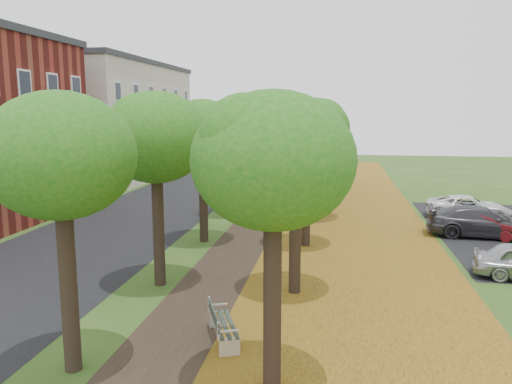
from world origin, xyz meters
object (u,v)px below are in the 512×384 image
at_px(car_red, 482,225).
at_px(car_white, 468,207).
at_px(bench, 222,324).
at_px(car_grey, 481,222).

relative_size(car_red, car_white, 0.80).
height_order(bench, car_red, car_red).
bearing_deg(bench, car_red, -59.91).
xyz_separation_m(bench, car_white, (10.49, 17.36, 0.17)).
bearing_deg(car_white, car_red, -178.95).
xyz_separation_m(bench, car_grey, (10.03, 13.01, 0.27)).
bearing_deg(car_red, bench, 157.97).
bearing_deg(car_red, car_white, 10.03).
relative_size(bench, car_red, 0.54).
height_order(car_grey, car_white, car_grey).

